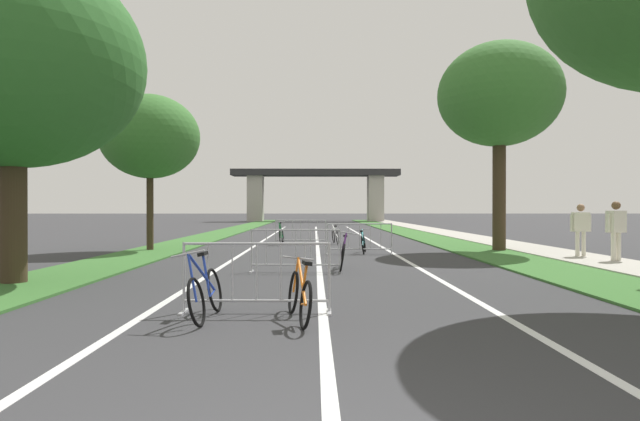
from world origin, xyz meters
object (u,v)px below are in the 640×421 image
bicycle_orange_0 (299,295)px  bicycle_blue_4 (206,292)px  pedestrian_strolling (616,226)px  bicycle_teal_2 (363,243)px  tree_left_pine_far (13,60)px  crowd_barrier_nearest (256,278)px  bicycle_purple_3 (343,255)px  crowd_barrier_second (296,251)px  tree_right_maple_mid (499,96)px  crowd_barrier_fourth (301,232)px  bicycle_green_5 (281,236)px  pedestrian_pushing_bike (581,225)px  bicycle_white_1 (335,236)px  tree_left_oak_near (150,137)px  crowd_barrier_third (360,239)px

bicycle_orange_0 → bicycle_blue_4: (-1.32, 0.14, 0.02)m
bicycle_blue_4 → pedestrian_strolling: pedestrian_strolling is taller
bicycle_teal_2 → bicycle_orange_0: bearing=-91.5°
tree_left_pine_far → crowd_barrier_nearest: (5.27, -2.88, -4.05)m
bicycle_purple_3 → crowd_barrier_second: bearing=23.4°
tree_right_maple_mid → bicycle_blue_4: 14.82m
crowd_barrier_second → crowd_barrier_fourth: same height
bicycle_teal_2 → pedestrian_strolling: size_ratio=0.91×
bicycle_teal_2 → bicycle_green_5: 5.12m
tree_left_pine_far → crowd_barrier_fourth: 13.52m
bicycle_orange_0 → bicycle_teal_2: bearing=68.7°
bicycle_orange_0 → pedestrian_strolling: size_ratio=0.94×
pedestrian_strolling → pedestrian_pushing_bike: 1.37m
tree_right_maple_mid → bicycle_blue_4: bearing=-126.2°
crowd_barrier_second → bicycle_orange_0: size_ratio=1.36×
bicycle_white_1 → pedestrian_pushing_bike: pedestrian_pushing_bike is taller
crowd_barrier_fourth → pedestrian_strolling: bearing=-40.4°
pedestrian_pushing_bike → bicycle_green_5: bearing=-23.8°
bicycle_blue_4 → pedestrian_strolling: 12.37m
tree_left_pine_far → bicycle_purple_3: size_ratio=3.90×
bicycle_teal_2 → bicycle_purple_3: size_ratio=0.92×
bicycle_orange_0 → pedestrian_pushing_bike: (8.43, 8.65, 0.67)m
crowd_barrier_nearest → crowd_barrier_second: same height
crowd_barrier_fourth → pedestrian_pushing_bike: 10.93m
bicycle_white_1 → crowd_barrier_nearest: bearing=-103.7°
tree_left_pine_far → bicycle_orange_0: (5.92, -3.44, -4.21)m
bicycle_orange_0 → bicycle_green_5: bearing=83.5°
tree_left_pine_far → crowd_barrier_second: (5.68, 1.96, -4.05)m
tree_left_pine_far → pedestrian_pushing_bike: size_ratio=4.02×
crowd_barrier_fourth → crowd_barrier_second: bearing=-89.1°
pedestrian_strolling → crowd_barrier_nearest: bearing=18.9°
tree_left_oak_near → pedestrian_strolling: tree_left_oak_near is taller
tree_right_maple_mid → crowd_barrier_third: 7.31m
crowd_barrier_nearest → crowd_barrier_second: bearing=85.2°
pedestrian_pushing_bike → bicycle_purple_3: bearing=28.9°
tree_left_pine_far → bicycle_purple_3: 8.37m
tree_left_oak_near → bicycle_teal_2: tree_left_oak_near is taller
crowd_barrier_fourth → bicycle_teal_2: size_ratio=1.39×
crowd_barrier_nearest → crowd_barrier_third: bearing=76.1°
tree_left_pine_far → crowd_barrier_fourth: size_ratio=3.04×
bicycle_green_5 → tree_left_pine_far: bearing=68.7°
crowd_barrier_third → bicycle_teal_2: 0.47m
tree_left_oak_near → pedestrian_pushing_bike: 14.86m
tree_left_oak_near → crowd_barrier_third: bearing=-10.6°
crowd_barrier_third → bicycle_teal_2: bearing=67.4°
bicycle_green_5 → pedestrian_strolling: pedestrian_strolling is taller
tree_right_maple_mid → crowd_barrier_second: size_ratio=3.36×
pedestrian_strolling → pedestrian_pushing_bike: bearing=-93.7°
bicycle_teal_2 → bicycle_purple_3: bearing=-93.0°
bicycle_teal_2 → bicycle_green_5: (-3.11, 4.07, 0.04)m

